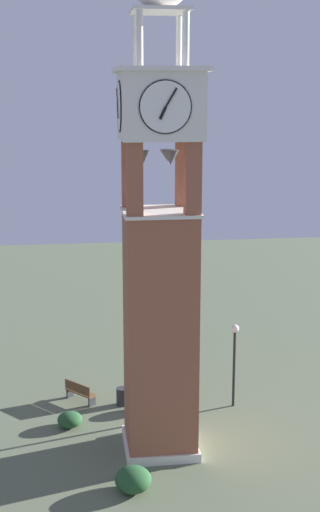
{
  "coord_description": "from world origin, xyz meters",
  "views": [
    {
      "loc": [
        3.19,
        24.84,
        13.48
      ],
      "look_at": [
        0.0,
        0.0,
        7.76
      ],
      "focal_mm": 48.74,
      "sensor_mm": 36.0,
      "label": 1
    }
  ],
  "objects": [
    {
      "name": "shrub_near_entry",
      "position": [
        0.56,
        -3.33,
        0.34
      ],
      "size": [
        0.88,
        0.88,
        0.67
      ],
      "primitive_type": "ellipsoid",
      "color": "#234C28",
      "rests_on": "ground"
    },
    {
      "name": "lamp_post",
      "position": [
        -3.74,
        -3.36,
        2.65
      ],
      "size": [
        0.36,
        0.36,
        3.82
      ],
      "color": "black",
      "rests_on": "ground"
    },
    {
      "name": "clock_tower",
      "position": [
        -0.0,
        -0.0,
        7.47
      ],
      "size": [
        3.2,
        3.2,
        18.08
      ],
      "color": "#93543D",
      "rests_on": "ground"
    },
    {
      "name": "shrub_left_of_tower",
      "position": [
        1.33,
        2.97,
        0.44
      ],
      "size": [
        1.29,
        1.29,
        0.88
      ],
      "primitive_type": "ellipsoid",
      "color": "#234C28",
      "rests_on": "ground"
    },
    {
      "name": "park_bench",
      "position": [
        3.08,
        -4.63,
        0.48
      ],
      "size": [
        1.41,
        1.48,
        0.95
      ],
      "color": "brown",
      "rests_on": "ground"
    },
    {
      "name": "trash_bin",
      "position": [
        1.19,
        -4.09,
        0.4
      ],
      "size": [
        0.52,
        0.52,
        0.8
      ],
      "primitive_type": "cylinder",
      "color": "#2D2D33",
      "rests_on": "ground"
    },
    {
      "name": "ground",
      "position": [
        0.0,
        0.0,
        0.0
      ],
      "size": [
        80.0,
        80.0,
        0.0
      ],
      "primitive_type": "plane",
      "color": "#5B664C"
    },
    {
      "name": "shrub_behind_bench",
      "position": [
        3.53,
        -2.25,
        0.31
      ],
      "size": [
        1.04,
        1.04,
        0.63
      ],
      "primitive_type": "ellipsoid",
      "color": "#234C28",
      "rests_on": "ground"
    }
  ]
}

